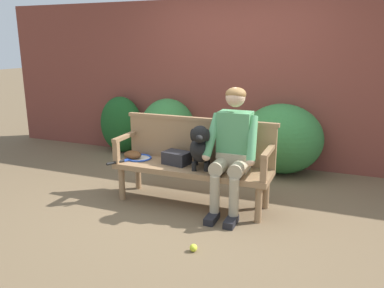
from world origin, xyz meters
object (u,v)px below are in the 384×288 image
(person_seated, at_px, (233,146))
(dog_on_bench, at_px, (201,146))
(tennis_racket, at_px, (137,158))
(garden_bench, at_px, (192,171))
(tennis_ball, at_px, (193,248))
(baseball_glove, at_px, (133,155))
(sports_bag, at_px, (177,158))

(person_seated, distance_m, dog_on_bench, 0.34)
(tennis_racket, bearing_deg, garden_bench, -0.98)
(garden_bench, height_order, dog_on_bench, dog_on_bench)
(person_seated, distance_m, tennis_ball, 1.16)
(person_seated, relative_size, tennis_ball, 19.80)
(baseball_glove, relative_size, tennis_ball, 3.33)
(sports_bag, bearing_deg, baseball_glove, -179.49)
(garden_bench, height_order, person_seated, person_seated)
(dog_on_bench, bearing_deg, tennis_ball, -72.95)
(person_seated, relative_size, tennis_racket, 2.30)
(person_seated, bearing_deg, sports_bag, 177.68)
(dog_on_bench, xyz_separation_m, baseball_glove, (-0.87, 0.06, -0.20))
(person_seated, bearing_deg, tennis_ball, -93.51)
(person_seated, xyz_separation_m, baseball_glove, (-1.20, 0.02, -0.23))
(garden_bench, height_order, tennis_racket, tennis_racket)
(garden_bench, relative_size, tennis_ball, 26.18)
(dog_on_bench, xyz_separation_m, tennis_racket, (-0.81, 0.07, -0.24))
(tennis_racket, distance_m, baseball_glove, 0.07)
(baseball_glove, bearing_deg, tennis_racket, 10.70)
(tennis_racket, relative_size, baseball_glove, 2.58)
(garden_bench, distance_m, tennis_racket, 0.69)
(garden_bench, bearing_deg, dog_on_bench, -24.24)
(baseball_glove, distance_m, tennis_ball, 1.56)
(dog_on_bench, height_order, tennis_ball, dog_on_bench)
(tennis_ball, bearing_deg, garden_bench, 112.61)
(person_seated, distance_m, sports_bag, 0.68)
(tennis_racket, height_order, baseball_glove, baseball_glove)
(dog_on_bench, bearing_deg, person_seated, 7.54)
(dog_on_bench, xyz_separation_m, tennis_ball, (0.27, -0.89, -0.65))
(garden_bench, xyz_separation_m, dog_on_bench, (0.12, -0.05, 0.31))
(person_seated, xyz_separation_m, tennis_racket, (-1.14, 0.02, -0.27))
(garden_bench, bearing_deg, tennis_racket, 179.02)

